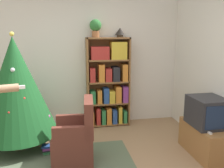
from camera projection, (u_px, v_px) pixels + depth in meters
name	position (u px, v px, depth m)	size (l,w,h in m)	color
wall_back	(72.00, 60.00, 4.85)	(8.00, 0.10, 2.60)	silver
bookshelf	(109.00, 83.00, 4.85)	(0.83, 0.29, 1.73)	brown
tv_stand	(205.00, 140.00, 3.74)	(0.42, 0.90, 0.47)	#996638
television	(207.00, 112.00, 3.65)	(0.47, 0.54, 0.43)	#28282D
game_remote	(209.00, 132.00, 3.41)	(0.04, 0.12, 0.02)	white
christmas_tree	(16.00, 87.00, 3.87)	(1.23, 1.23, 1.83)	#4C3323
armchair	(76.00, 140.00, 3.53)	(0.62, 0.61, 0.92)	brown
potted_plant	(96.00, 27.00, 4.60)	(0.22, 0.22, 0.33)	#935B38
table_lamp	(120.00, 32.00, 4.70)	(0.20, 0.20, 0.18)	#473828
book_pile_near_tree	(48.00, 149.00, 3.84)	(0.21, 0.20, 0.12)	#2D7A42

